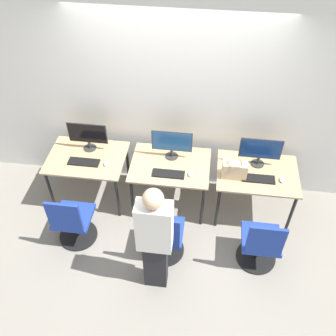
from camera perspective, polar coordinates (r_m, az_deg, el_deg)
name	(u,v)px	position (r m, az deg, el deg)	size (l,w,h in m)	color
ground_plane	(167,223)	(5.03, -0.22, -8.34)	(20.00, 20.00, 0.00)	gray
wall_back	(175,97)	(4.70, 1.15, 10.71)	(12.00, 0.05, 2.80)	silver
desk_left	(87,162)	(5.00, -12.19, 0.96)	(1.00, 0.74, 0.72)	tan
monitor_left	(88,135)	(4.93, -12.15, 4.94)	(0.51, 0.17, 0.40)	#2D2D2D
keyboard_left	(84,162)	(4.87, -12.70, 0.89)	(0.40, 0.14, 0.02)	black
mouse_left	(106,164)	(4.79, -9.44, 0.68)	(0.06, 0.09, 0.03)	silver
office_chair_left	(73,223)	(4.74, -14.29, -8.08)	(0.48, 0.48, 0.86)	black
desk_center	(170,169)	(4.79, 0.34, -0.17)	(1.00, 0.74, 0.72)	tan
monitor_center	(172,143)	(4.70, 0.59, 3.81)	(0.51, 0.17, 0.40)	#2D2D2D
keyboard_center	(168,174)	(4.60, 0.07, -0.90)	(0.40, 0.14, 0.02)	black
mouse_center	(190,174)	(4.59, 3.44, -0.94)	(0.06, 0.09, 0.03)	silver
office_chair_center	(164,237)	(4.46, -0.63, -10.54)	(0.48, 0.48, 0.86)	black
person_center	(155,238)	(3.86, -2.03, -10.66)	(0.36, 0.20, 1.54)	#232328
desk_right	(257,177)	(4.82, 13.36, -1.34)	(1.00, 0.74, 0.72)	tan
monitor_right	(260,151)	(4.73, 13.89, 2.58)	(0.51, 0.17, 0.40)	#2D2D2D
keyboard_right	(258,179)	(4.67, 13.60, -1.59)	(0.40, 0.14, 0.02)	black
mouse_right	(282,180)	(4.72, 16.99, -1.77)	(0.06, 0.09, 0.03)	silver
office_chair_right	(260,245)	(4.53, 13.89, -11.37)	(0.48, 0.48, 0.86)	black
handbag	(234,170)	(4.57, 10.10, -0.25)	(0.30, 0.18, 0.25)	tan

